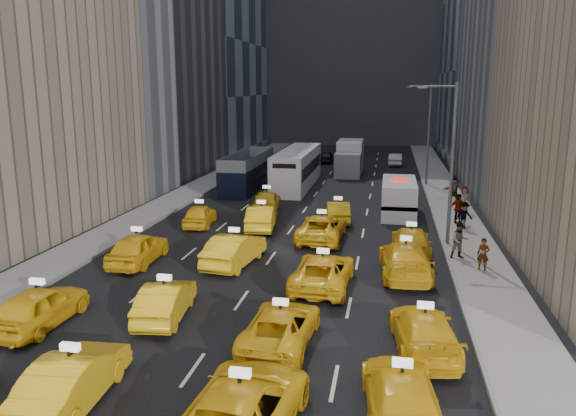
% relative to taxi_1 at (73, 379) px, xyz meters
% --- Properties ---
extents(ground, '(160.00, 160.00, 0.00)m').
position_rel_taxi_1_xyz_m(ground, '(2.65, 6.41, -0.75)').
color(ground, black).
rests_on(ground, ground).
extents(sidewalk_west, '(3.00, 90.00, 0.15)m').
position_rel_taxi_1_xyz_m(sidewalk_west, '(-7.85, 31.41, -0.68)').
color(sidewalk_west, gray).
rests_on(sidewalk_west, ground).
extents(sidewalk_east, '(3.00, 90.00, 0.15)m').
position_rel_taxi_1_xyz_m(sidewalk_east, '(13.15, 31.41, -0.68)').
color(sidewalk_east, gray).
rests_on(sidewalk_east, ground).
extents(curb_west, '(0.15, 90.00, 0.18)m').
position_rel_taxi_1_xyz_m(curb_west, '(-6.40, 31.41, -0.66)').
color(curb_west, slate).
rests_on(curb_west, ground).
extents(curb_east, '(0.15, 90.00, 0.18)m').
position_rel_taxi_1_xyz_m(curb_east, '(11.70, 31.41, -0.66)').
color(curb_east, slate).
rests_on(curb_east, ground).
extents(building_backdrop, '(30.00, 12.00, 40.00)m').
position_rel_taxi_1_xyz_m(building_backdrop, '(2.65, 78.41, 19.25)').
color(building_backdrop, slate).
rests_on(building_backdrop, ground).
extents(streetlight_near, '(2.15, 0.22, 9.00)m').
position_rel_taxi_1_xyz_m(streetlight_near, '(11.84, 18.41, 4.17)').
color(streetlight_near, '#595B60').
rests_on(streetlight_near, ground).
extents(streetlight_far, '(2.15, 0.22, 9.00)m').
position_rel_taxi_1_xyz_m(streetlight_far, '(11.84, 38.41, 4.17)').
color(streetlight_far, '#595B60').
rests_on(streetlight_far, ground).
extents(taxi_1, '(1.81, 4.62, 1.50)m').
position_rel_taxi_1_xyz_m(taxi_1, '(0.00, 0.00, 0.00)').
color(taxi_1, yellow).
rests_on(taxi_1, ground).
extents(taxi_2, '(3.15, 5.88, 1.57)m').
position_rel_taxi_1_xyz_m(taxi_2, '(5.06, -0.67, 0.04)').
color(taxi_2, yellow).
rests_on(taxi_2, ground).
extents(taxi_3, '(2.43, 4.97, 1.39)m').
position_rel_taxi_1_xyz_m(taxi_3, '(9.09, 0.92, -0.05)').
color(taxi_3, yellow).
rests_on(taxi_3, ground).
extents(taxi_4, '(1.94, 4.58, 1.55)m').
position_rel_taxi_1_xyz_m(taxi_4, '(-4.08, 4.57, 0.02)').
color(taxi_4, yellow).
rests_on(taxi_4, ground).
extents(taxi_5, '(2.02, 4.47, 1.42)m').
position_rel_taxi_1_xyz_m(taxi_5, '(0.23, 6.15, -0.04)').
color(taxi_5, yellow).
rests_on(taxi_5, ground).
extents(taxi_6, '(2.42, 4.87, 1.33)m').
position_rel_taxi_1_xyz_m(taxi_6, '(5.05, 4.74, -0.09)').
color(taxi_6, yellow).
rests_on(taxi_6, ground).
extents(taxi_7, '(2.51, 5.06, 1.41)m').
position_rel_taxi_1_xyz_m(taxi_7, '(9.93, 5.09, -0.04)').
color(taxi_7, yellow).
rests_on(taxi_7, ground).
extents(taxi_8, '(1.99, 4.69, 1.58)m').
position_rel_taxi_1_xyz_m(taxi_8, '(-3.79, 12.38, 0.04)').
color(taxi_8, yellow).
rests_on(taxi_8, ground).
extents(taxi_9, '(2.31, 5.05, 1.60)m').
position_rel_taxi_1_xyz_m(taxi_9, '(1.08, 13.02, 0.05)').
color(taxi_9, yellow).
rests_on(taxi_9, ground).
extents(taxi_10, '(2.61, 5.34, 1.46)m').
position_rel_taxi_1_xyz_m(taxi_10, '(5.82, 10.63, -0.02)').
color(taxi_10, yellow).
rests_on(taxi_10, ground).
extents(taxi_11, '(2.61, 5.73, 1.62)m').
position_rel_taxi_1_xyz_m(taxi_11, '(9.47, 12.80, 0.06)').
color(taxi_11, yellow).
rests_on(taxi_11, ground).
extents(taxi_12, '(2.16, 4.30, 1.40)m').
position_rel_taxi_1_xyz_m(taxi_12, '(-3.28, 20.39, -0.05)').
color(taxi_12, yellow).
rests_on(taxi_12, ground).
extents(taxi_13, '(2.17, 4.79, 1.53)m').
position_rel_taxi_1_xyz_m(taxi_13, '(0.80, 20.30, 0.01)').
color(taxi_13, yellow).
rests_on(taxi_13, ground).
extents(taxi_14, '(2.58, 5.45, 1.50)m').
position_rel_taxi_1_xyz_m(taxi_14, '(4.84, 18.35, 0.00)').
color(taxi_14, yellow).
rests_on(taxi_14, ground).
extents(taxi_15, '(2.03, 4.84, 1.40)m').
position_rel_taxi_1_xyz_m(taxi_15, '(9.86, 16.62, -0.05)').
color(taxi_15, yellow).
rests_on(taxi_15, ground).
extents(taxi_16, '(2.46, 4.87, 1.59)m').
position_rel_taxi_1_xyz_m(taxi_16, '(0.07, 25.21, 0.05)').
color(taxi_16, yellow).
rests_on(taxi_16, ground).
extents(taxi_17, '(2.00, 4.31, 1.37)m').
position_rel_taxi_1_xyz_m(taxi_17, '(5.35, 23.13, -0.07)').
color(taxi_17, yellow).
rests_on(taxi_17, ground).
extents(nypd_van, '(2.64, 6.12, 2.58)m').
position_rel_taxi_1_xyz_m(nypd_van, '(9.33, 25.97, 0.42)').
color(nypd_van, silver).
rests_on(nypd_van, ground).
extents(double_decker, '(2.77, 10.70, 3.09)m').
position_rel_taxi_1_xyz_m(double_decker, '(-3.56, 34.08, 0.78)').
color(double_decker, black).
rests_on(double_decker, ground).
extents(city_bus, '(4.26, 12.95, 3.29)m').
position_rel_taxi_1_xyz_m(city_bus, '(0.52, 35.94, 0.88)').
color(city_bus, white).
rests_on(city_bus, ground).
extents(box_truck, '(3.19, 7.51, 3.34)m').
position_rel_taxi_1_xyz_m(box_truck, '(4.61, 44.07, 0.90)').
color(box_truck, silver).
rests_on(box_truck, ground).
extents(misc_car_0, '(2.13, 4.79, 1.53)m').
position_rel_taxi_1_xyz_m(misc_car_0, '(9.61, 32.82, 0.01)').
color(misc_car_0, '#B1B3B9').
rests_on(misc_car_0, ground).
extents(misc_car_1, '(2.80, 5.03, 1.33)m').
position_rel_taxi_1_xyz_m(misc_car_1, '(-3.65, 45.38, -0.08)').
color(misc_car_1, black).
rests_on(misc_car_1, ground).
extents(misc_car_2, '(2.30, 5.06, 1.44)m').
position_rel_taxi_1_xyz_m(misc_car_2, '(4.47, 51.18, -0.03)').
color(misc_car_2, gray).
rests_on(misc_car_2, ground).
extents(misc_car_3, '(1.82, 4.08, 1.36)m').
position_rel_taxi_1_xyz_m(misc_car_3, '(1.40, 52.16, -0.07)').
color(misc_car_3, black).
rests_on(misc_car_3, ground).
extents(misc_car_4, '(1.58, 4.22, 1.38)m').
position_rel_taxi_1_xyz_m(misc_car_4, '(9.29, 51.17, -0.06)').
color(misc_car_4, '#AFB3B7').
rests_on(misc_car_4, ground).
extents(pedestrian_0, '(0.66, 0.54, 1.56)m').
position_rel_taxi_1_xyz_m(pedestrian_0, '(13.16, 13.90, 0.18)').
color(pedestrian_0, gray).
rests_on(pedestrian_0, sidewalk_east).
extents(pedestrian_1, '(0.99, 0.68, 1.87)m').
position_rel_taxi_1_xyz_m(pedestrian_1, '(12.27, 15.71, 0.33)').
color(pedestrian_1, gray).
rests_on(pedestrian_1, sidewalk_east).
extents(pedestrian_2, '(1.19, 0.83, 1.71)m').
position_rel_taxi_1_xyz_m(pedestrian_2, '(13.24, 21.98, 0.25)').
color(pedestrian_2, gray).
rests_on(pedestrian_2, sidewalk_east).
extents(pedestrian_3, '(1.24, 0.87, 1.93)m').
position_rel_taxi_1_xyz_m(pedestrian_3, '(13.04, 23.44, 0.37)').
color(pedestrian_3, gray).
rests_on(pedestrian_3, sidewalk_east).
extents(pedestrian_4, '(0.92, 0.51, 1.86)m').
position_rel_taxi_1_xyz_m(pedestrian_4, '(13.80, 26.83, 0.33)').
color(pedestrian_4, gray).
rests_on(pedestrian_4, sidewalk_east).
extents(pedestrian_5, '(1.75, 0.58, 1.86)m').
position_rel_taxi_1_xyz_m(pedestrian_5, '(13.53, 30.39, 0.33)').
color(pedestrian_5, gray).
rests_on(pedestrian_5, sidewalk_east).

